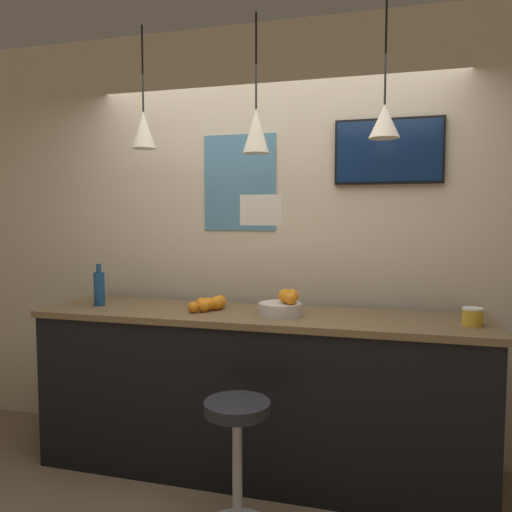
{
  "coord_description": "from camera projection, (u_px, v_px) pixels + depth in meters",
  "views": [
    {
      "loc": [
        0.8,
        -2.34,
        1.59
      ],
      "look_at": [
        0.0,
        0.58,
        1.36
      ],
      "focal_mm": 35.0,
      "sensor_mm": 36.0,
      "label": 1
    }
  ],
  "objects": [
    {
      "name": "mounted_tv",
      "position": [
        389.0,
        151.0,
        3.16
      ],
      "size": [
        0.67,
        0.04,
        0.41
      ],
      "color": "black"
    },
    {
      "name": "spread_jar",
      "position": [
        473.0,
        317.0,
        2.7
      ],
      "size": [
        0.11,
        0.11,
        0.1
      ],
      "color": "gold",
      "rests_on": "service_counter"
    },
    {
      "name": "service_counter",
      "position": [
        256.0,
        392.0,
        3.1
      ],
      "size": [
        2.75,
        0.66,
        1.01
      ],
      "color": "black",
      "rests_on": "ground_plane"
    },
    {
      "name": "wall_poster",
      "position": [
        240.0,
        183.0,
        3.45
      ],
      "size": [
        0.52,
        0.01,
        0.66
      ],
      "color": "teal"
    },
    {
      "name": "pendant_lamp_left",
      "position": [
        144.0,
        130.0,
        3.18
      ],
      "size": [
        0.15,
        0.15,
        0.77
      ],
      "color": "black"
    },
    {
      "name": "juice_bottle",
      "position": [
        99.0,
        288.0,
        3.31
      ],
      "size": [
        0.07,
        0.07,
        0.28
      ],
      "color": "navy",
      "rests_on": "service_counter"
    },
    {
      "name": "hanging_menu_board",
      "position": [
        261.0,
        210.0,
        2.75
      ],
      "size": [
        0.24,
        0.01,
        0.17
      ],
      "color": "white"
    },
    {
      "name": "fruit_bowl",
      "position": [
        282.0,
        306.0,
        2.98
      ],
      "size": [
        0.26,
        0.26,
        0.16
      ],
      "color": "beige",
      "rests_on": "service_counter"
    },
    {
      "name": "back_wall",
      "position": [
        273.0,
        238.0,
        3.45
      ],
      "size": [
        8.0,
        0.06,
        2.9
      ],
      "color": "beige",
      "rests_on": "ground_plane"
    },
    {
      "name": "pendant_lamp_right",
      "position": [
        384.0,
        121.0,
        2.78
      ],
      "size": [
        0.17,
        0.17,
        0.77
      ],
      "color": "black"
    },
    {
      "name": "bar_stool",
      "position": [
        237.0,
        449.0,
        2.48
      ],
      "size": [
        0.39,
        0.39,
        0.69
      ],
      "color": "#B7B7BC",
      "rests_on": "ground_plane"
    },
    {
      "name": "pendant_lamp_middle",
      "position": [
        256.0,
        131.0,
        2.98
      ],
      "size": [
        0.16,
        0.16,
        0.82
      ],
      "color": "black"
    },
    {
      "name": "orange_pile",
      "position": [
        209.0,
        304.0,
        3.14
      ],
      "size": [
        0.19,
        0.25,
        0.09
      ],
      "color": "orange",
      "rests_on": "service_counter"
    }
  ]
}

